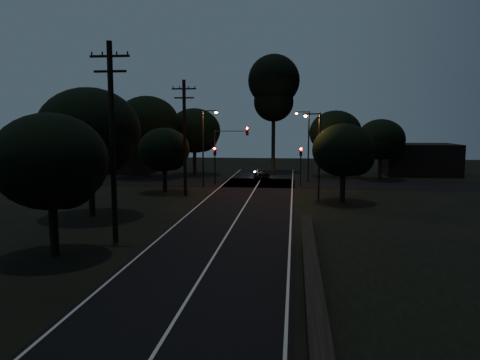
# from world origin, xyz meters

# --- Properties ---
(road_surface) EXTENTS (60.00, 70.00, 0.03)m
(road_surface) POSITION_xyz_m (0.00, 31.12, 0.01)
(road_surface) COLOR black
(road_surface) RESTS_ON ground
(retaining_wall) EXTENTS (6.93, 26.00, 1.60)m
(retaining_wall) POSITION_xyz_m (7.74, 3.00, 0.62)
(retaining_wall) COLOR black
(retaining_wall) RESTS_ON ground
(utility_pole_mid) EXTENTS (2.20, 0.30, 11.00)m
(utility_pole_mid) POSITION_xyz_m (-6.00, 15.00, 5.74)
(utility_pole_mid) COLOR black
(utility_pole_mid) RESTS_ON ground
(utility_pole_far) EXTENTS (2.20, 0.30, 10.50)m
(utility_pole_far) POSITION_xyz_m (-6.00, 32.00, 5.48)
(utility_pole_far) COLOR black
(utility_pole_far) RESTS_ON ground
(tree_left_b) EXTENTS (5.62, 5.62, 7.15)m
(tree_left_b) POSITION_xyz_m (-7.80, 11.89, 4.63)
(tree_left_b) COLOR black
(tree_left_b) RESTS_ON ground
(tree_left_c) EXTENTS (7.23, 7.23, 9.13)m
(tree_left_c) POSITION_xyz_m (-10.24, 21.85, 5.91)
(tree_left_c) COLOR black
(tree_left_c) RESTS_ON ground
(tree_left_d) EXTENTS (4.90, 4.90, 6.21)m
(tree_left_d) POSITION_xyz_m (-8.33, 33.90, 4.02)
(tree_left_d) COLOR black
(tree_left_d) RESTS_ON ground
(tree_far_nw) EXTENTS (6.77, 6.77, 8.58)m
(tree_far_nw) POSITION_xyz_m (-8.76, 49.86, 5.55)
(tree_far_nw) COLOR black
(tree_far_nw) RESTS_ON ground
(tree_far_w) EXTENTS (7.81, 7.81, 9.95)m
(tree_far_w) POSITION_xyz_m (-13.72, 45.84, 6.47)
(tree_far_w) COLOR black
(tree_far_w) RESTS_ON ground
(tree_far_ne) EXTENTS (6.51, 6.51, 8.23)m
(tree_far_ne) POSITION_xyz_m (9.23, 49.87, 5.33)
(tree_far_ne) COLOR black
(tree_far_ne) RESTS_ON ground
(tree_far_e) EXTENTS (5.62, 5.62, 7.13)m
(tree_far_e) POSITION_xyz_m (14.20, 46.89, 4.62)
(tree_far_e) COLOR black
(tree_far_e) RESTS_ON ground
(tree_right_a) EXTENTS (5.21, 5.21, 6.62)m
(tree_right_a) POSITION_xyz_m (8.18, 29.89, 4.29)
(tree_right_a) COLOR black
(tree_right_a) RESTS_ON ground
(tall_pine) EXTENTS (7.01, 7.01, 15.94)m
(tall_pine) POSITION_xyz_m (1.00, 55.00, 11.50)
(tall_pine) COLOR black
(tall_pine) RESTS_ON ground
(building_left) EXTENTS (10.00, 8.00, 4.40)m
(building_left) POSITION_xyz_m (-20.00, 52.00, 2.20)
(building_left) COLOR black
(building_left) RESTS_ON ground
(building_right) EXTENTS (9.00, 7.00, 4.00)m
(building_right) POSITION_xyz_m (20.00, 53.00, 2.00)
(building_right) COLOR black
(building_right) RESTS_ON ground
(signal_left) EXTENTS (0.28, 0.35, 4.10)m
(signal_left) POSITION_xyz_m (-4.60, 39.99, 2.84)
(signal_left) COLOR black
(signal_left) RESTS_ON ground
(signal_right) EXTENTS (0.28, 0.35, 4.10)m
(signal_right) POSITION_xyz_m (4.60, 39.99, 2.84)
(signal_right) COLOR black
(signal_right) RESTS_ON ground
(signal_mast) EXTENTS (3.70, 0.35, 6.25)m
(signal_mast) POSITION_xyz_m (-2.91, 39.99, 4.34)
(signal_mast) COLOR black
(signal_mast) RESTS_ON ground
(streetlight_a) EXTENTS (1.66, 0.26, 8.00)m
(streetlight_a) POSITION_xyz_m (-5.31, 38.00, 4.64)
(streetlight_a) COLOR black
(streetlight_a) RESTS_ON ground
(streetlight_b) EXTENTS (1.66, 0.26, 8.00)m
(streetlight_b) POSITION_xyz_m (5.31, 44.00, 4.64)
(streetlight_b) COLOR black
(streetlight_b) RESTS_ON ground
(streetlight_c) EXTENTS (1.46, 0.26, 7.50)m
(streetlight_c) POSITION_xyz_m (5.83, 30.00, 4.35)
(streetlight_c) COLOR black
(streetlight_c) RESTS_ON ground
(car) EXTENTS (2.29, 3.97, 1.27)m
(car) POSITION_xyz_m (0.06, 46.00, 0.64)
(car) COLOR black
(car) RESTS_ON ground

